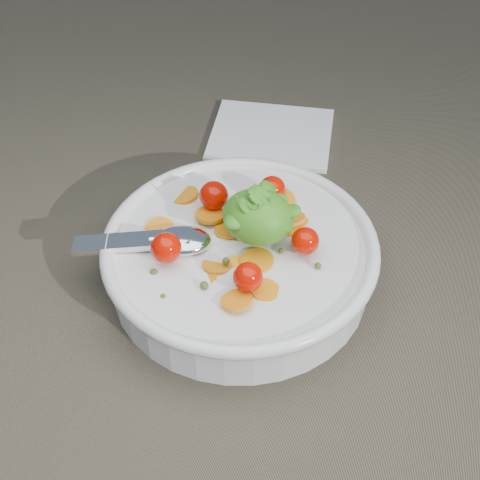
% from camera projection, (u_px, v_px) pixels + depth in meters
% --- Properties ---
extents(ground, '(6.00, 6.00, 0.00)m').
position_uv_depth(ground, '(233.00, 256.00, 0.64)').
color(ground, brown).
rests_on(ground, ground).
extents(bowl, '(0.27, 0.25, 0.11)m').
position_uv_depth(bowl, '(240.00, 257.00, 0.60)').
color(bowl, white).
rests_on(bowl, ground).
extents(napkin, '(0.15, 0.14, 0.01)m').
position_uv_depth(napkin, '(271.00, 134.00, 0.78)').
color(napkin, white).
rests_on(napkin, ground).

